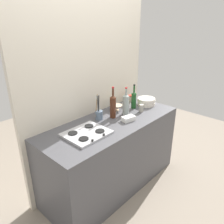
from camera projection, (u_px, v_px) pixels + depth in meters
The scene contains 14 objects.
ground_plane at pixel (112, 183), 2.94m from camera, with size 6.00×6.00×0.00m, color gray.
counter_block at pixel (112, 154), 2.76m from camera, with size 1.80×0.70×0.90m, color #4C4C51.
backsplash_panel at pixel (89, 84), 2.68m from camera, with size 1.90×0.06×2.55m, color beige.
stovetop_hob at pixel (87, 133), 2.29m from camera, with size 0.44×0.38×0.04m.
plate_stack at pixel (146, 102), 3.07m from camera, with size 0.25×0.25×0.10m.
wine_bottle_leftmost at pixel (113, 106), 2.64m from camera, with size 0.07×0.07×0.38m.
wine_bottle_mid_left at pixel (134, 99), 2.93m from camera, with size 0.06×0.06×0.33m.
wine_bottle_mid_right at pixel (126, 104), 2.74m from camera, with size 0.08×0.08×0.35m.
mixing_bowl at pixel (117, 107), 2.88m from camera, with size 0.15×0.15×0.07m.
butter_dish at pixel (128, 119), 2.60m from camera, with size 0.15×0.09×0.05m, color white.
utensil_crock at pixel (99, 114), 2.63m from camera, with size 0.09×0.09×0.31m.
condiment_jar_front at pixel (127, 102), 3.06m from camera, with size 0.06×0.06×0.10m.
condiment_jar_rear at pixel (141, 108), 2.84m from camera, with size 0.06×0.06×0.10m.
condiment_jar_spare at pixel (130, 98), 3.20m from camera, with size 0.07×0.07×0.09m.
Camera 1 is at (-1.72, -1.59, 2.01)m, focal length 35.64 mm.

